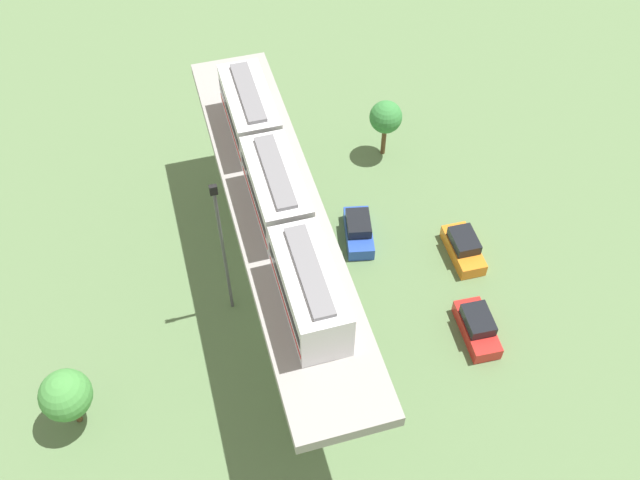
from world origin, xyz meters
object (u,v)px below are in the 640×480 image
object	(u,v)px
signal_post	(223,246)
tree_near_viaduct	(386,118)
parked_car_red	(477,327)
tree_mid_lot	(66,395)
train	(277,192)
parked_car_blue	(359,230)
parked_car_orange	(463,248)

from	to	relation	value
signal_post	tree_near_viaduct	bearing A→B (deg)	37.89
parked_car_red	signal_post	bearing A→B (deg)	159.77
tree_near_viaduct	tree_mid_lot	world-z (taller)	tree_near_viaduct
parked_car_red	tree_near_viaduct	xyz separation A→B (m)	(-0.26, 17.46, 2.88)
tree_near_viaduct	train	bearing A→B (deg)	-133.53
tree_near_viaduct	signal_post	xyz separation A→B (m)	(-14.28, -11.12, 2.58)
train	tree_near_viaduct	size ratio (longest dim) A/B	4.17
parked_car_blue	tree_near_viaduct	world-z (taller)	tree_near_viaduct
train	tree_mid_lot	bearing A→B (deg)	-159.29
parked_car_blue	signal_post	bearing A→B (deg)	-149.22
parked_car_red	tree_mid_lot	world-z (taller)	tree_mid_lot
parked_car_orange	signal_post	size ratio (longest dim) A/B	0.38
train	parked_car_blue	xyz separation A→B (m)	(6.37, 3.70, -9.53)
parked_car_blue	signal_post	xyz separation A→B (m)	(-9.77, -3.36, 5.46)
train	signal_post	world-z (taller)	train
tree_near_viaduct	tree_mid_lot	xyz separation A→B (m)	(-24.52, -16.61, -0.60)
tree_mid_lot	signal_post	distance (m)	12.04
parked_car_red	tree_mid_lot	bearing A→B (deg)	-178.62
parked_car_red	parked_car_blue	xyz separation A→B (m)	(-4.77, 9.70, 0.00)
train	parked_car_red	distance (m)	15.84
parked_car_orange	tree_near_viaduct	size ratio (longest dim) A/B	0.87
tree_near_viaduct	tree_mid_lot	size ratio (longest dim) A/B	1.09
tree_near_viaduct	tree_mid_lot	bearing A→B (deg)	-145.88
parked_car_blue	tree_mid_lot	xyz separation A→B (m)	(-20.01, -8.86, 2.28)
parked_car_orange	tree_near_viaduct	distance (m)	11.76
parked_car_blue	tree_mid_lot	world-z (taller)	tree_mid_lot
train	parked_car_orange	world-z (taller)	train
parked_car_red	tree_near_viaduct	world-z (taller)	tree_near_viaduct
signal_post	parked_car_blue	bearing A→B (deg)	18.98
parked_car_red	parked_car_blue	size ratio (longest dim) A/B	0.96
tree_mid_lot	parked_car_red	bearing A→B (deg)	-1.95
tree_mid_lot	signal_post	xyz separation A→B (m)	(10.23, 5.50, 3.18)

